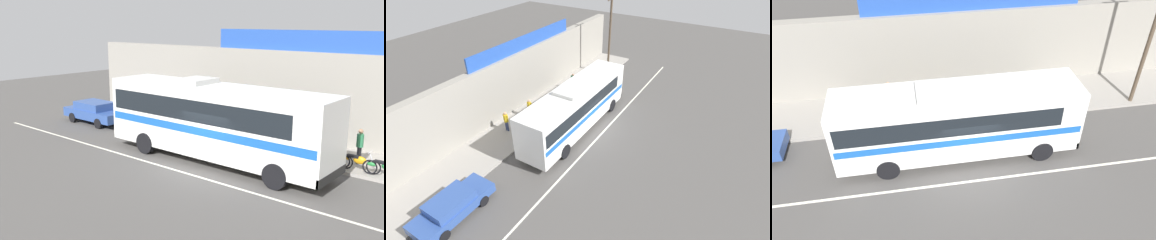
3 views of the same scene
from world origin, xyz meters
TOP-DOWN VIEW (x-y plane):
  - ground_plane at (0.00, 0.00)m, footprint 70.00×70.00m
  - sidewalk_slab at (0.00, 5.20)m, footprint 30.00×3.60m
  - storefront_facade at (0.00, 7.35)m, footprint 30.00×0.70m
  - storefront_billboard at (1.42, 7.35)m, footprint 12.16×0.12m
  - road_center_stripe at (0.00, -0.80)m, footprint 30.00×0.14m
  - intercity_bus at (-0.49, 1.25)m, footprint 11.29×2.62m
  - parked_car at (-10.96, 2.54)m, footprint 4.50×1.85m
  - utility_pole at (10.14, 3.80)m, footprint 1.60×0.22m
  - motorcycle_green at (4.05, 3.82)m, footprint 1.94×0.56m
  - motorcycle_blue at (6.39, 3.79)m, footprint 1.94×0.56m
  - motorcycle_red at (5.21, 3.86)m, footprint 1.90×0.56m
  - pedestrian_far_left at (-3.61, 5.51)m, footprint 0.30×0.48m
  - pedestrian_far_right at (4.90, 4.90)m, footprint 0.30×0.48m
  - pedestrian_near_shop at (-1.17, 5.24)m, footprint 0.30×0.48m

SIDE VIEW (x-z plane):
  - ground_plane at x=0.00m, z-range 0.00..0.00m
  - road_center_stripe at x=0.00m, z-range 0.00..0.01m
  - sidewalk_slab at x=0.00m, z-range 0.00..0.14m
  - motorcycle_green at x=4.05m, z-range 0.09..1.04m
  - motorcycle_blue at x=6.39m, z-range 0.09..1.04m
  - motorcycle_red at x=5.21m, z-range 0.09..1.04m
  - parked_car at x=-10.96m, z-range 0.05..1.42m
  - pedestrian_far_right at x=4.90m, z-range 0.26..1.85m
  - pedestrian_near_shop at x=-1.17m, z-range 0.26..1.86m
  - pedestrian_far_left at x=-3.61m, z-range 0.27..1.92m
  - intercity_bus at x=-0.49m, z-range 0.17..3.96m
  - storefront_facade at x=0.00m, z-range 0.00..4.80m
  - utility_pole at x=10.14m, z-range 0.28..8.32m
  - storefront_billboard at x=1.42m, z-range 4.80..5.90m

